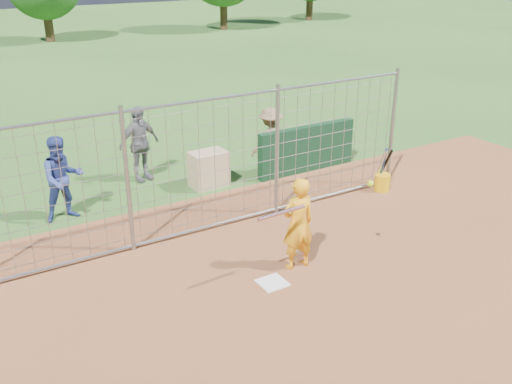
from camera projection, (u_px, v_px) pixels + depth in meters
ground at (266, 278)px, 9.21m from camera, size 100.00×100.00×0.00m
home_plate at (272, 283)px, 9.05m from camera, size 0.43×0.43×0.02m
dugout_wall at (307, 149)px, 13.45m from camera, size 2.60×0.20×1.10m
batter at (298, 224)px, 9.23m from camera, size 0.60×0.41×1.59m
bystander_a at (63, 179)px, 10.92m from camera, size 0.84×0.66×1.68m
bystander_b at (139, 144)px, 12.78m from camera, size 1.09×0.66×1.73m
bystander_c at (271, 141)px, 13.23m from camera, size 1.06×0.66×1.58m
equipment_bin at (209, 169)px, 12.64m from camera, size 0.82×0.58×0.80m
equipment_in_play at (304, 205)px, 8.70m from camera, size 2.00×0.36×0.33m
bucket_with_bats at (382, 180)px, 12.46m from camera, size 0.34×0.41×0.97m
backstop_fence at (207, 168)px, 10.29m from camera, size 9.08×0.08×2.60m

